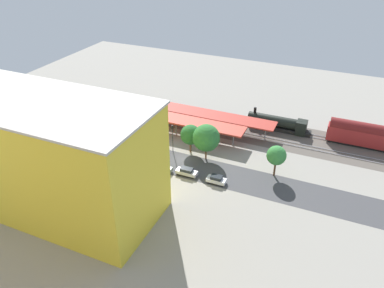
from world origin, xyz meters
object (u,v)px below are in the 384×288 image
Objects in this scene: parked_car_3 at (136,161)px; street_tree_0 at (190,135)px; platform_canopy_near at (149,114)px; parked_car_0 at (216,180)px; platform_canopy_far at (187,110)px; traffic_light at (172,134)px; parked_car_4 at (112,153)px; street_tree_1 at (276,156)px; parked_car_6 at (66,142)px; parked_car_7 at (46,137)px; parked_car_2 at (161,168)px; construction_building at (51,158)px; box_truck_0 at (117,166)px; passenger_coach at (365,134)px; box_truck_1 at (117,165)px; street_tree_2 at (91,114)px; street_tree_3 at (206,138)px; parked_car_1 at (187,172)px; parked_car_5 at (86,149)px; locomotive at (280,124)px.

street_tree_0 reaches higher than parked_car_3.
parked_car_0 is at bearing 146.81° from platform_canopy_near.
traffic_light is at bearing 100.84° from platform_canopy_far.
street_tree_1 is at bearing -168.30° from parked_car_4.
parked_car_7 is at bearing -0.81° from parked_car_6.
parked_car_7 is at bearing -1.33° from parked_car_2.
construction_building is 43.91m from street_tree_1.
construction_building is 16.55m from box_truck_0.
parked_car_6 is at bearing 17.81° from street_tree_0.
passenger_coach is at bearing -133.90° from parked_car_0.
parked_car_4 is at bearing -4.54° from parked_car_3.
box_truck_1 is 20.89m from street_tree_2.
passenger_coach is at bearing -148.08° from parked_car_3.
platform_canopy_near is at bearing -33.19° from parked_car_0.
parked_car_3 is 30.55m from street_tree_1.
parked_car_2 is 23.56m from construction_building.
parked_car_3 is at bearing 31.92° from passenger_coach.
box_truck_0 is at bearing 51.26° from street_tree_0.
construction_building reaches higher than parked_car_3.
parked_car_3 is at bearing 31.41° from street_tree_3.
street_tree_0 is at bearing -17.37° from street_tree_3.
parked_car_1 reaches higher than parked_car_7.
box_truck_0 reaches higher than parked_car_2.
parked_car_4 reaches higher than parked_car_7.
parked_car_1 is at bearing -170.51° from parked_car_2.
passenger_coach is at bearing -145.59° from box_truck_0.
parked_car_5 is at bearing 117.21° from street_tree_2.
parked_car_6 is 0.68× the size of traffic_light.
locomotive is at bearing -131.97° from parked_car_3.
street_tree_0 is at bearing -178.78° from street_tree_2.
street_tree_0 is at bearing -104.29° from parked_car_2.
parked_car_3 is 0.65× the size of street_tree_1.
parked_car_1 is 10.20m from street_tree_0.
parked_car_5 is at bearing 0.26° from parked_car_3.
construction_building is 31.75m from street_tree_0.
platform_canopy_far is 31.50m from parked_car_6.
passenger_coach is 4.22× the size of parked_car_0.
parked_car_3 is at bearing 48.03° from locomotive.
parked_car_6 is 49.62m from street_tree_1.
parked_car_3 is at bearing 57.33° from traffic_light.
street_tree_2 is 1.14× the size of traffic_light.
parked_car_5 is 28.49m from street_tree_3.
platform_canopy_far is at bearing 7.82° from passenger_coach.
construction_building is (8.44, 40.32, 6.69)m from platform_canopy_far.
traffic_light reaches higher than parked_car_6.
street_tree_2 is (18.04, -9.03, 4.12)m from parked_car_3.
box_truck_1 is at bearing 38.39° from street_tree_3.
parked_car_6 is (22.09, 22.25, -3.04)m from platform_canopy_far.
passenger_coach is 38.38m from street_tree_3.
street_tree_2 reaches higher than parked_car_7.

